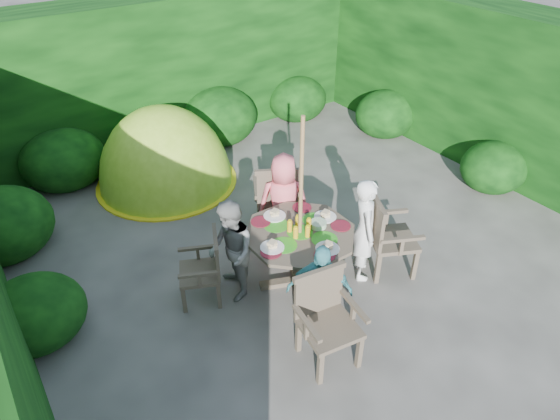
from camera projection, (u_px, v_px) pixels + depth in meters
ground at (300, 238)px, 6.87m from camera, size 60.00×60.00×0.00m
hedge_enclosure at (246, 121)px, 7.07m from camera, size 9.00×9.00×2.50m
patio_table at (300, 240)px, 5.77m from camera, size 1.72×1.72×0.92m
parasol_pole at (300, 208)px, 5.51m from camera, size 0.06×0.06×2.20m
garden_chair_right at (386, 235)px, 6.04m from camera, size 0.75×0.78×1.01m
garden_chair_left at (206, 268)px, 5.67m from camera, size 0.62×0.65×0.85m
garden_chair_back at (278, 197)px, 6.69m from camera, size 0.81×0.78×1.04m
garden_chair_front at (326, 317)px, 4.96m from camera, size 0.65×0.60×0.97m
child_right at (365, 230)px, 5.90m from camera, size 0.54×0.59×1.34m
child_left at (231, 251)px, 5.63m from camera, size 0.63×0.72×1.27m
child_back at (284, 202)px, 6.40m from camera, size 0.78×0.70×1.33m
child_front at (319, 291)px, 5.16m from camera, size 0.72×0.65×1.18m
dome_tent at (168, 183)px, 8.07m from camera, size 2.29×2.29×2.55m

